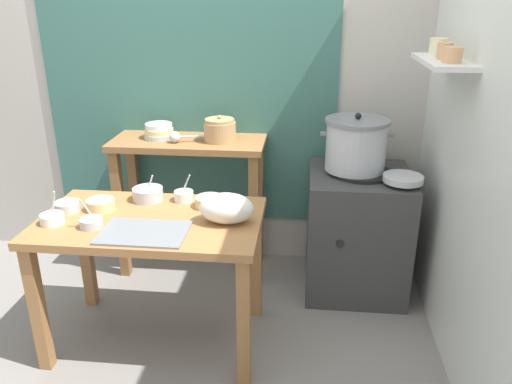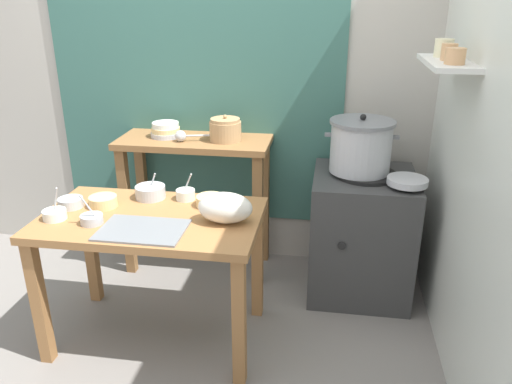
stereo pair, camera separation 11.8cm
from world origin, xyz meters
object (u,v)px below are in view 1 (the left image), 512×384
clay_pot (220,130)px  wide_pan (403,179)px  serving_tray (144,232)px  prep_bowl_3 (67,206)px  prep_bowl_0 (101,204)px  prep_bowl_2 (91,222)px  prep_table (152,238)px  steamer_pot (356,144)px  prep_bowl_5 (148,194)px  prep_bowl_4 (210,201)px  prep_bowl_1 (184,195)px  prep_bowl_6 (52,218)px  bowl_stack_enamel (159,131)px  plastic_bag (227,208)px  stove_block (356,231)px  back_shelf_table (190,173)px  ladle (177,137)px

clay_pot → wide_pan: size_ratio=0.88×
serving_tray → prep_bowl_3: prep_bowl_3 is taller
prep_bowl_0 → prep_bowl_2: bearing=-80.3°
prep_table → serving_tray: 0.21m
prep_table → steamer_pot: 1.28m
prep_bowl_0 → prep_bowl_5: (0.20, 0.15, 0.01)m
prep_bowl_3 → prep_bowl_4: (0.71, 0.13, 0.00)m
prep_bowl_1 → prep_bowl_6: (-0.56, -0.34, -0.00)m
bowl_stack_enamel → prep_bowl_5: (0.09, -0.58, -0.19)m
prep_bowl_1 → bowl_stack_enamel: bearing=116.6°
plastic_bag → prep_bowl_2: 0.65m
prep_bowl_0 → stove_block: bearing=22.9°
bowl_stack_enamel → prep_bowl_2: 0.96m
wide_pan → clay_pot: bearing=165.0°
clay_pot → bowl_stack_enamel: clay_pot is taller
plastic_bag → wide_pan: size_ratio=1.20×
clay_pot → plastic_bag: (0.16, -0.79, -0.17)m
stove_block → steamer_pot: steamer_pot is taller
stove_block → prep_bowl_3: bearing=-158.3°
clay_pot → prep_bowl_2: size_ratio=1.24×
bowl_stack_enamel → plastic_bag: bowl_stack_enamel is taller
bowl_stack_enamel → back_shelf_table: bearing=-7.9°
stove_block → prep_bowl_3: stove_block is taller
prep_table → bowl_stack_enamel: 0.89m
prep_table → prep_bowl_2: bearing=-152.3°
stove_block → prep_bowl_4: (-0.82, -0.48, 0.37)m
bowl_stack_enamel → serving_tray: 1.02m
stove_block → serving_tray: bearing=-142.3°
serving_tray → wide_pan: wide_pan is taller
stove_block → prep_bowl_1: prep_bowl_1 is taller
prep_bowl_1 → prep_bowl_3: 0.59m
prep_bowl_6 → plastic_bag: bearing=6.6°
steamer_pot → serving_tray: 1.34m
prep_bowl_0 → prep_bowl_1: 0.43m
wide_pan → prep_bowl_1: (-1.18, -0.26, -0.05)m
prep_bowl_1 → prep_bowl_4: (0.15, -0.06, -0.00)m
prep_bowl_4 → steamer_pot: bearing=32.7°
wide_pan → prep_bowl_0: (-1.58, -0.42, -0.05)m
prep_bowl_2 → plastic_bag: bearing=10.4°
prep_bowl_4 → prep_bowl_2: bearing=-149.6°
serving_tray → stove_block: bearing=37.7°
back_shelf_table → prep_bowl_3: bearing=-122.1°
prep_table → plastic_bag: 0.43m
prep_bowl_4 → prep_bowl_5: 0.35m
ladle → back_shelf_table: bearing=50.4°
plastic_bag → stove_block: bearing=43.5°
prep_bowl_0 → prep_bowl_2: prep_bowl_2 is taller
prep_bowl_0 → back_shelf_table: bearing=67.0°
prep_bowl_4 → wide_pan: bearing=17.3°
clay_pot → prep_bowl_5: 0.66m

